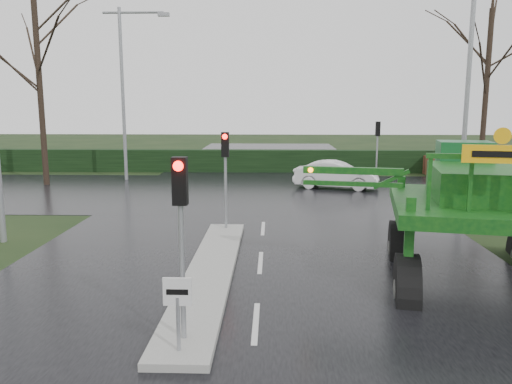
{
  "coord_description": "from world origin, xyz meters",
  "views": [
    {
      "loc": [
        0.32,
        -9.61,
        4.39
      ],
      "look_at": [
        -0.14,
        4.31,
        2.0
      ],
      "focal_mm": 35.0,
      "sensor_mm": 36.0,
      "label": 1
    }
  ],
  "objects_px": {
    "traffic_signal_far": "(377,138)",
    "crop_sprayer": "(410,196)",
    "street_light_right": "(462,68)",
    "traffic_signal_near": "(181,210)",
    "traffic_signal_mid": "(225,159)",
    "white_sedan": "(336,189)",
    "street_light_left_far": "(127,79)",
    "keep_left_sign": "(178,302)"
  },
  "relations": [
    {
      "from": "traffic_signal_mid",
      "to": "traffic_signal_far",
      "type": "distance_m",
      "value": 14.75
    },
    {
      "from": "traffic_signal_far",
      "to": "street_light_right",
      "type": "xyz_separation_m",
      "value": [
        1.69,
        -8.01,
        3.4
      ]
    },
    {
      "from": "traffic_signal_near",
      "to": "white_sedan",
      "type": "distance_m",
      "value": 19.03
    },
    {
      "from": "traffic_signal_mid",
      "to": "street_light_left_far",
      "type": "xyz_separation_m",
      "value": [
        -6.89,
        12.51,
        3.4
      ]
    },
    {
      "from": "traffic_signal_far",
      "to": "street_light_right",
      "type": "height_order",
      "value": "street_light_right"
    },
    {
      "from": "keep_left_sign",
      "to": "traffic_signal_near",
      "type": "height_order",
      "value": "traffic_signal_near"
    },
    {
      "from": "street_light_left_far",
      "to": "traffic_signal_far",
      "type": "bearing_deg",
      "value": 0.03
    },
    {
      "from": "street_light_right",
      "to": "crop_sprayer",
      "type": "height_order",
      "value": "street_light_right"
    },
    {
      "from": "street_light_right",
      "to": "white_sedan",
      "type": "xyz_separation_m",
      "value": [
        -4.42,
        5.15,
        -5.99
      ]
    },
    {
      "from": "white_sedan",
      "to": "traffic_signal_mid",
      "type": "bearing_deg",
      "value": 167.67
    },
    {
      "from": "street_light_right",
      "to": "white_sedan",
      "type": "relative_size",
      "value": 2.23
    },
    {
      "from": "street_light_left_far",
      "to": "crop_sprayer",
      "type": "distance_m",
      "value": 21.87
    },
    {
      "from": "crop_sprayer",
      "to": "street_light_right",
      "type": "bearing_deg",
      "value": 75.93
    },
    {
      "from": "keep_left_sign",
      "to": "traffic_signal_far",
      "type": "height_order",
      "value": "traffic_signal_far"
    },
    {
      "from": "traffic_signal_mid",
      "to": "street_light_left_far",
      "type": "relative_size",
      "value": 0.35
    },
    {
      "from": "traffic_signal_far",
      "to": "white_sedan",
      "type": "distance_m",
      "value": 4.72
    },
    {
      "from": "traffic_signal_near",
      "to": "traffic_signal_far",
      "type": "xyz_separation_m",
      "value": [
        7.8,
        21.02,
        0.0
      ]
    },
    {
      "from": "traffic_signal_near",
      "to": "street_light_right",
      "type": "height_order",
      "value": "street_light_right"
    },
    {
      "from": "traffic_signal_mid",
      "to": "street_light_right",
      "type": "distance_m",
      "value": 11.05
    },
    {
      "from": "keep_left_sign",
      "to": "traffic_signal_far",
      "type": "distance_m",
      "value": 22.93
    },
    {
      "from": "street_light_right",
      "to": "white_sedan",
      "type": "distance_m",
      "value": 9.05
    },
    {
      "from": "traffic_signal_far",
      "to": "white_sedan",
      "type": "relative_size",
      "value": 0.79
    },
    {
      "from": "street_light_right",
      "to": "street_light_left_far",
      "type": "distance_m",
      "value": 18.24
    },
    {
      "from": "traffic_signal_near",
      "to": "traffic_signal_mid",
      "type": "xyz_separation_m",
      "value": [
        0.0,
        8.5,
        0.0
      ]
    },
    {
      "from": "traffic_signal_far",
      "to": "crop_sprayer",
      "type": "xyz_separation_m",
      "value": [
        -2.96,
        -18.09,
        -0.25
      ]
    },
    {
      "from": "traffic_signal_far",
      "to": "crop_sprayer",
      "type": "height_order",
      "value": "crop_sprayer"
    },
    {
      "from": "keep_left_sign",
      "to": "street_light_right",
      "type": "height_order",
      "value": "street_light_right"
    },
    {
      "from": "traffic_signal_far",
      "to": "street_light_right",
      "type": "relative_size",
      "value": 0.35
    },
    {
      "from": "traffic_signal_near",
      "to": "white_sedan",
      "type": "xyz_separation_m",
      "value": [
        5.07,
        18.16,
        -2.59
      ]
    },
    {
      "from": "street_light_left_far",
      "to": "white_sedan",
      "type": "relative_size",
      "value": 2.23
    },
    {
      "from": "traffic_signal_mid",
      "to": "white_sedan",
      "type": "distance_m",
      "value": 11.21
    },
    {
      "from": "keep_left_sign",
      "to": "street_light_right",
      "type": "xyz_separation_m",
      "value": [
        9.49,
        13.5,
        4.93
      ]
    },
    {
      "from": "street_light_left_far",
      "to": "crop_sprayer",
      "type": "relative_size",
      "value": 1.15
    },
    {
      "from": "traffic_signal_near",
      "to": "street_light_left_far",
      "type": "relative_size",
      "value": 0.35
    },
    {
      "from": "street_light_left_far",
      "to": "street_light_right",
      "type": "bearing_deg",
      "value": -26.02
    },
    {
      "from": "street_light_right",
      "to": "traffic_signal_mid",
      "type": "bearing_deg",
      "value": -154.6
    },
    {
      "from": "keep_left_sign",
      "to": "traffic_signal_near",
      "type": "bearing_deg",
      "value": 90.0
    },
    {
      "from": "traffic_signal_near",
      "to": "traffic_signal_mid",
      "type": "bearing_deg",
      "value": 90.0
    },
    {
      "from": "traffic_signal_near",
      "to": "street_light_right",
      "type": "distance_m",
      "value": 16.46
    },
    {
      "from": "crop_sprayer",
      "to": "traffic_signal_far",
      "type": "bearing_deg",
      "value": 91.42
    },
    {
      "from": "street_light_left_far",
      "to": "crop_sprayer",
      "type": "bearing_deg",
      "value": -57.01
    },
    {
      "from": "traffic_signal_near",
      "to": "street_light_left_far",
      "type": "bearing_deg",
      "value": 108.17
    }
  ]
}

